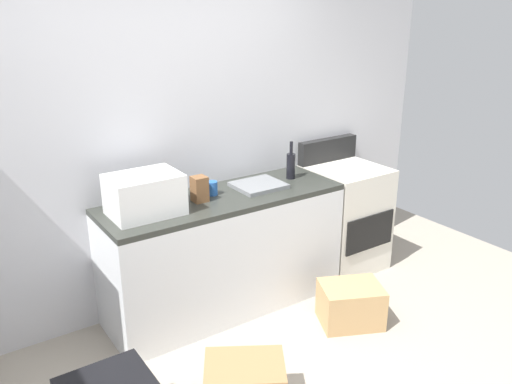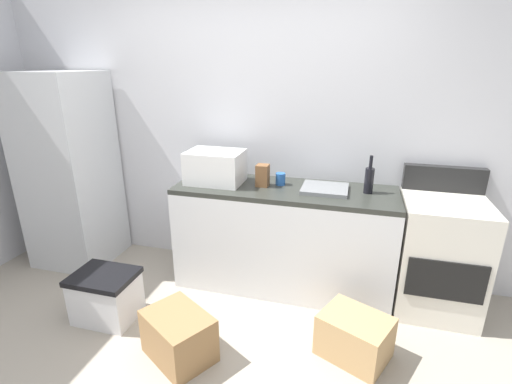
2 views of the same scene
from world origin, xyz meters
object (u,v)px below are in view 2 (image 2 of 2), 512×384
Objects in this scene: storage_bin at (106,296)px; cardboard_box_large at (354,336)px; knife_block at (263,175)px; cardboard_box_medium at (179,336)px; coffee_mug at (280,179)px; refrigerator at (69,171)px; microwave at (215,167)px; stove_oven at (439,254)px; wine_bottle at (369,180)px.

cardboard_box_large is at bearing 3.00° from storage_bin.
knife_block is at bearing 138.73° from cardboard_box_large.
storage_bin is (-0.71, 0.22, 0.03)m from cardboard_box_medium.
coffee_mug reaches higher than cardboard_box_large.
refrigerator is at bearing -178.37° from knife_block.
cardboard_box_large is 1.84m from storage_bin.
knife_block is at bearing 73.65° from cardboard_box_medium.
stove_oven is at bearing 0.34° from microwave.
cardboard_box_large is (-0.59, -0.72, -0.32)m from stove_oven.
wine_bottle is 1.67× the size of knife_block.
storage_bin is at bearing -177.00° from cardboard_box_large.
refrigerator reaches higher than cardboard_box_medium.
microwave is 1.06× the size of cardboard_box_large.
refrigerator is at bearing 147.77° from cardboard_box_medium.
microwave is at bearing -178.78° from knife_block.
microwave is at bearing 1.74° from refrigerator.
knife_block is (-0.14, -0.07, 0.04)m from coffee_mug.
knife_block reaches higher than cardboard_box_medium.
knife_block is 0.42× the size of cardboard_box_large.
stove_oven reaches higher than knife_block.
wine_bottle is 0.84m from knife_block.
stove_oven is 11.00× the size of coffee_mug.
microwave is 1.67m from cardboard_box_large.
stove_oven reaches higher than coffee_mug.
refrigerator is 3.90× the size of storage_bin.
storage_bin is at bearing -127.00° from microwave.
cardboard_box_medium is (1.56, -0.98, -0.74)m from refrigerator.
stove_oven is at bearing -2.92° from coffee_mug.
refrigerator is at bearing 166.06° from cardboard_box_large.
cardboard_box_medium is at bearing -32.23° from refrigerator.
microwave is at bearing -177.44° from wine_bottle.
microwave is at bearing 149.94° from cardboard_box_large.
wine_bottle is 0.67× the size of cardboard_box_medium.
microwave is 1.25m from wine_bottle.
coffee_mug is at bearing 68.22° from cardboard_box_medium.
microwave is 4.60× the size of coffee_mug.
stove_oven is 6.11× the size of knife_block.
coffee_mug is at bearing 37.43° from storage_bin.
knife_block is (-1.41, -0.00, 0.52)m from stove_oven.
refrigerator is at bearing -179.03° from stove_oven.
stove_oven reaches higher than cardboard_box_large.
refrigerator reaches higher than cardboard_box_large.
cardboard_box_large is at bearing -41.27° from knife_block.
wine_bottle is at bearing 88.49° from cardboard_box_large.
microwave is 1.00× the size of storage_bin.
knife_block is (-0.84, -0.05, -0.02)m from wine_bottle.
coffee_mug is 0.22× the size of storage_bin.
coffee_mug is at bearing 130.96° from cardboard_box_large.
cardboard_box_large is 0.97× the size of cardboard_box_medium.
coffee_mug reaches higher than storage_bin.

